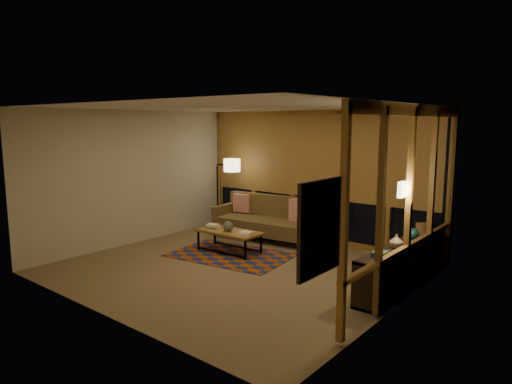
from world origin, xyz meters
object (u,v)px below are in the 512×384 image
Objects in this scene: sofa at (265,219)px; coffee_table at (229,241)px; bookshelf at (404,264)px; floor_lamp at (217,195)px.

sofa is 1.21m from coffee_table.
coffee_table is at bearing -173.83° from bookshelf.
bookshelf is (3.31, -0.83, -0.12)m from sofa.
floor_lamp is (-1.38, 1.12, 0.63)m from coffee_table.
bookshelf is (3.26, 0.35, 0.12)m from coffee_table.
sofa is 3.42m from bookshelf.
floor_lamp reaches higher than coffee_table.
floor_lamp is at bearing 176.74° from sofa.
sofa is 1.38m from floor_lamp.
bookshelf is (4.64, -0.77, -0.51)m from floor_lamp.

